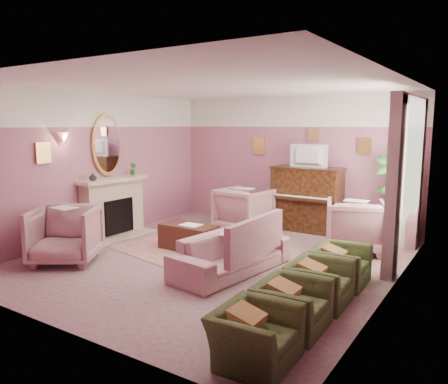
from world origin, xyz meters
The scene contains 48 objects.
floor centered at (0.00, 0.00, 0.00)m, with size 5.50×6.00×0.01m, color #896568.
ceiling centered at (0.00, 0.00, 2.80)m, with size 5.50×6.00×0.01m, color white.
wall_back centered at (0.00, 3.00, 1.40)m, with size 5.50×0.02×2.80m, color #804F6E.
wall_front centered at (0.00, -3.00, 1.40)m, with size 5.50×0.02×2.80m, color #804F6E.
wall_left centered at (-2.75, 0.00, 1.40)m, with size 0.02×6.00×2.80m, color #804F6E.
wall_right centered at (2.75, 0.00, 1.40)m, with size 0.02×6.00×2.80m, color #804F6E.
picture_rail_band centered at (0.00, 2.99, 2.47)m, with size 5.50×0.01×0.65m, color white.
stripe_panel centered at (2.73, 1.30, 1.07)m, with size 0.01×3.00×2.15m, color #98A787.
fireplace_surround centered at (-2.59, 0.20, 0.55)m, with size 0.30×1.40×1.10m, color tan.
fireplace_inset centered at (-2.49, 0.20, 0.40)m, with size 0.18×0.72×0.68m, color black.
fire_ember centered at (-2.45, 0.20, 0.22)m, with size 0.06×0.54×0.10m, color orange.
mantel_shelf centered at (-2.56, 0.20, 1.12)m, with size 0.40×1.55×0.07m, color tan.
hearth centered at (-2.39, 0.20, 0.01)m, with size 0.55×1.50×0.02m, color tan.
mirror_frame centered at (-2.70, 0.20, 1.80)m, with size 0.04×0.72×1.20m, color #DAA553.
mirror_glass centered at (-2.67, 0.20, 1.80)m, with size 0.01×0.60×1.06m, color white.
sconce_shade centered at (-2.62, -0.85, 1.98)m, with size 0.20×0.20×0.16m, color #FFB099.
piano centered at (0.50, 2.68, 0.65)m, with size 1.40×0.60×1.30m, color #331B0C.
piano_keyshelf centered at (0.50, 2.33, 0.72)m, with size 1.30×0.12×0.06m, color #331B0C.
piano_keys centered at (0.50, 2.33, 0.76)m, with size 1.20×0.08×0.02m, color white.
piano_top centered at (0.50, 2.68, 1.31)m, with size 1.45×0.65×0.04m, color #331B0C.
television centered at (0.50, 2.63, 1.60)m, with size 0.80×0.12×0.48m, color black.
print_back_left centered at (-0.80, 2.96, 1.72)m, with size 0.30×0.03×0.38m, color #DAA553.
print_back_right centered at (1.55, 2.96, 1.78)m, with size 0.26×0.03×0.34m, color #DAA553.
print_back_mid centered at (0.50, 2.96, 2.00)m, with size 0.22×0.03×0.26m, color #DAA553.
print_left_wall centered at (-2.71, -1.20, 1.72)m, with size 0.03×0.28×0.36m, color #DAA553.
window_blind centered at (2.70, 1.55, 1.70)m, with size 0.03×1.40×1.80m, color beige.
curtain_left centered at (2.62, 0.63, 1.30)m, with size 0.16×0.34×2.60m, color #9E6271.
curtain_right centered at (2.62, 2.47, 1.30)m, with size 0.16×0.34×2.60m, color #9E6271.
pelmet centered at (2.62, 1.55, 2.56)m, with size 0.16×2.20×0.16m, color #9E6271.
mantel_plant centered at (-2.55, 0.75, 1.29)m, with size 0.16×0.16×0.28m, color #31842D.
mantel_vase centered at (-2.55, -0.30, 1.23)m, with size 0.16×0.16×0.16m, color white.
area_rug centered at (-0.63, 0.14, 0.01)m, with size 2.50×1.80×0.01m, color #B3746A.
coffee_table centered at (-0.69, 0.19, 0.23)m, with size 1.00×0.50×0.45m, color #3D1E13.
table_paper centered at (-0.64, 0.19, 0.46)m, with size 0.35×0.28×0.01m, color white.
sofa centered at (0.59, -0.41, 0.41)m, with size 0.68×2.03×0.82m, color #AD7A7E.
sofa_throw centered at (0.99, -0.41, 0.60)m, with size 0.10×1.54×0.56m, color #9E6271.
floral_armchair_left centered at (-0.56, 1.91, 0.50)m, with size 0.96×0.96×1.01m, color #AD7A7E.
floral_armchair_right centered at (1.80, 1.71, 0.50)m, with size 0.96×0.96×1.01m, color #AD7A7E.
floral_armchair_front centered at (-1.90, -1.46, 0.50)m, with size 0.96×0.96×1.01m, color #AD7A7E.
olive_chair_a centered at (2.10, -2.43, 0.35)m, with size 0.56×0.80×0.69m, color #414F26.
olive_chair_b centered at (2.10, -1.61, 0.35)m, with size 0.56×0.80×0.69m, color #414F26.
olive_chair_c centered at (2.10, -0.79, 0.35)m, with size 0.56×0.80×0.69m, color #414F26.
olive_chair_d centered at (2.10, 0.03, 0.35)m, with size 0.56×0.80×0.69m, color #414F26.
side_table centered at (2.33, 2.50, 0.35)m, with size 0.52×0.52×0.70m, color beige.
side_plant_big centered at (2.33, 2.50, 0.87)m, with size 0.30×0.30×0.34m, color #31842D.
side_plant_small centered at (2.45, 2.40, 0.84)m, with size 0.16×0.16×0.28m, color #31842D.
palm_pot centered at (2.21, 2.61, 0.17)m, with size 0.34×0.34×0.34m, color brown.
palm_plant centered at (2.21, 2.61, 1.06)m, with size 0.76×0.76×1.44m, color #31842D.
Camera 1 is at (3.91, -5.77, 2.19)m, focal length 35.00 mm.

